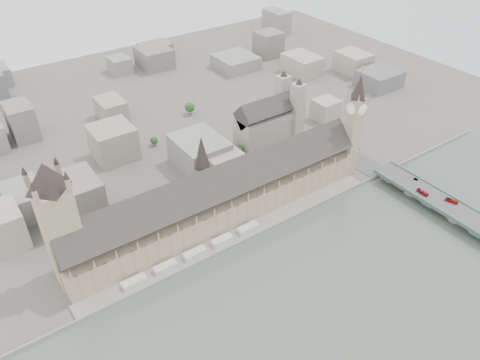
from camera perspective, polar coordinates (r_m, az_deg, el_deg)
ground at (r=384.38m, az=-0.90°, el=-6.32°), size 900.00×900.00×0.00m
embankment_wall at (r=374.29m, az=0.41°, el=-7.42°), size 600.00×1.50×3.00m
river_terrace at (r=379.12m, az=-0.25°, el=-6.84°), size 270.00×15.00×2.00m
terrace_tents at (r=362.41m, az=-5.57°, el=-8.87°), size 118.00×7.00×4.00m
palace_of_westminster at (r=382.46m, az=-2.59°, el=-2.17°), size 265.00×40.73×55.44m
elizabeth_tower at (r=433.40m, az=13.79°, el=7.28°), size 17.00×17.00×107.50m
victoria_tower at (r=333.93m, az=-21.28°, el=-4.47°), size 30.00×30.00×100.00m
central_tower at (r=362.16m, az=-4.61°, el=2.17°), size 13.00×13.00×48.00m
westminster_bridge at (r=434.69m, az=24.06°, el=-3.40°), size 25.00×325.00×10.25m
westminster_abbey at (r=486.79m, az=3.61°, el=7.17°), size 68.00×36.00×64.00m
city_skyline_inland at (r=560.73m, az=-15.35°, el=9.29°), size 720.00×360.00×38.00m
park_trees at (r=415.80m, az=-6.71°, el=-1.50°), size 110.00×30.00×15.00m
red_bus_north at (r=435.68m, az=21.36°, el=-1.41°), size 3.03×11.22×3.10m
red_bus_south at (r=435.24m, az=24.38°, el=-2.33°), size 5.74×10.83×2.95m
car_silver at (r=452.04m, az=20.64°, el=0.09°), size 2.98×4.41×1.38m
car_approach at (r=481.26m, az=14.28°, el=3.73°), size 3.30×4.84×1.30m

